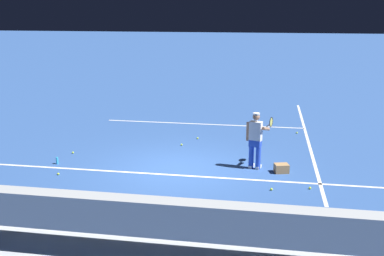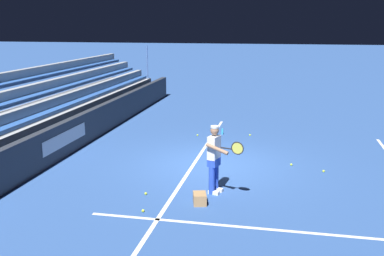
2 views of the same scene
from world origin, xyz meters
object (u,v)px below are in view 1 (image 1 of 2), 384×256
object	(u,v)px
tennis_ball_far_left	(271,189)
tennis_ball_far_right	(198,138)
tennis_ball_by_box	(310,188)
tennis_ball_near_player	(182,145)
water_bottle	(57,161)
tennis_player	(256,140)
ball_box_cardboard	(281,168)
tennis_ball_toward_net	(297,133)
tennis_ball_stray_back	(73,153)
tennis_ball_on_baseline	(58,174)

from	to	relation	value
tennis_ball_far_left	tennis_ball_far_right	xyz separation A→B (m)	(-2.68, 4.45, 0.00)
tennis_ball_far_left	tennis_ball_by_box	size ratio (longest dim) A/B	1.00
tennis_ball_near_player	water_bottle	xyz separation A→B (m)	(-3.43, -2.54, 0.08)
water_bottle	tennis_ball_near_player	bearing A→B (deg)	36.58
tennis_ball_near_player	water_bottle	distance (m)	4.27
tennis_player	tennis_ball_near_player	bearing A→B (deg)	143.85
water_bottle	tennis_ball_by_box	bearing A→B (deg)	-5.73
ball_box_cardboard	water_bottle	xyz separation A→B (m)	(-6.82, -0.40, -0.02)
tennis_ball_far_right	ball_box_cardboard	bearing A→B (deg)	-45.68
tennis_player	tennis_ball_far_left	distance (m)	1.92
tennis_ball_toward_net	water_bottle	world-z (taller)	water_bottle
tennis_ball_far_right	tennis_ball_by_box	world-z (taller)	same
tennis_ball_near_player	tennis_ball_stray_back	bearing A→B (deg)	-156.28
tennis_ball_stray_back	tennis_ball_toward_net	world-z (taller)	same
tennis_ball_far_left	tennis_ball_near_player	bearing A→B (deg)	131.18
ball_box_cardboard	water_bottle	world-z (taller)	ball_box_cardboard
ball_box_cardboard	tennis_ball_near_player	xyz separation A→B (m)	(-3.40, 2.14, -0.10)
tennis_ball_far_left	tennis_ball_near_player	world-z (taller)	same
tennis_player	tennis_ball_on_baseline	distance (m)	5.85
tennis_ball_by_box	water_bottle	world-z (taller)	water_bottle
tennis_player	water_bottle	bearing A→B (deg)	-174.02
tennis_ball_near_player	tennis_ball_stray_back	size ratio (longest dim) A/B	1.00
tennis_ball_stray_back	tennis_ball_toward_net	size ratio (longest dim) A/B	1.00
tennis_ball_stray_back	tennis_player	bearing A→B (deg)	-4.03
tennis_ball_near_player	tennis_ball_far_right	xyz separation A→B (m)	(0.43, 0.90, 0.00)
tennis_ball_on_baseline	tennis_ball_toward_net	bearing A→B (deg)	38.95
ball_box_cardboard	tennis_ball_far_left	world-z (taller)	ball_box_cardboard
tennis_ball_far_left	tennis_ball_on_baseline	size ratio (longest dim) A/B	1.00
tennis_ball_by_box	tennis_player	bearing A→B (deg)	137.25
tennis_player	water_bottle	world-z (taller)	tennis_player
ball_box_cardboard	tennis_ball_by_box	xyz separation A→B (m)	(0.72, -1.16, -0.10)
tennis_ball_on_baseline	tennis_ball_stray_back	distance (m)	1.98
tennis_ball_near_player	tennis_ball_far_right	distance (m)	0.99
tennis_ball_far_right	tennis_ball_stray_back	distance (m)	4.50
tennis_player	tennis_ball_near_player	xyz separation A→B (m)	(-2.62, 1.91, -0.86)
tennis_ball_stray_back	water_bottle	xyz separation A→B (m)	(-0.04, -1.06, 0.08)
tennis_player	tennis_ball_far_right	size ratio (longest dim) A/B	25.98
tennis_ball_far_right	tennis_ball_far_left	bearing A→B (deg)	-58.96
tennis_ball_on_baseline	tennis_ball_stray_back	xyz separation A→B (m)	(-0.41, 1.94, 0.00)
tennis_ball_far_right	tennis_ball_on_baseline	size ratio (longest dim) A/B	1.00
tennis_ball_far_left	ball_box_cardboard	bearing A→B (deg)	78.54
tennis_ball_far_right	tennis_player	bearing A→B (deg)	-52.09
tennis_ball_near_player	tennis_player	bearing A→B (deg)	-36.15
tennis_ball_near_player	tennis_ball_by_box	xyz separation A→B (m)	(4.12, -3.30, 0.00)
ball_box_cardboard	tennis_ball_far_right	size ratio (longest dim) A/B	6.06
tennis_ball_toward_net	tennis_ball_far_right	bearing A→B (deg)	-159.25
tennis_player	water_bottle	distance (m)	6.13
tennis_player	tennis_ball_by_box	bearing A→B (deg)	-42.75
tennis_ball_far_left	tennis_ball_stray_back	bearing A→B (deg)	162.36
tennis_ball_by_box	tennis_ball_stray_back	bearing A→B (deg)	166.42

